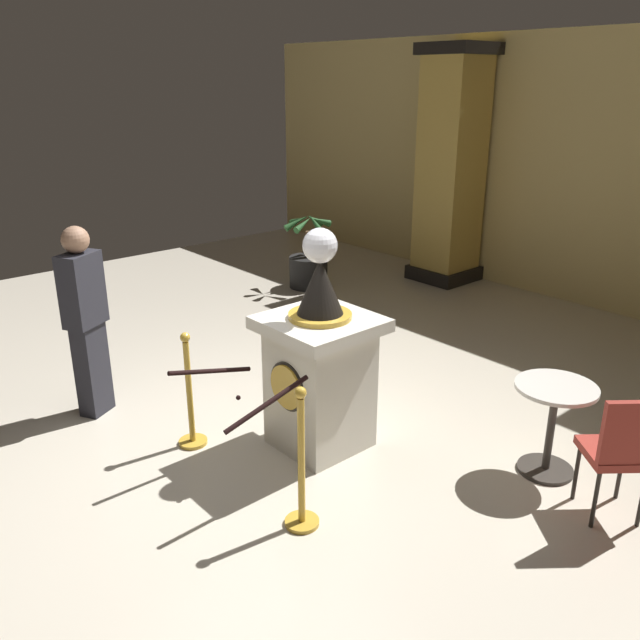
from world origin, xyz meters
name	(u,v)px	position (x,y,z in m)	size (l,w,h in m)	color
ground_plane	(262,447)	(0.00, 0.00, 0.00)	(12.95, 12.95, 0.00)	beige
back_wall	(610,175)	(0.00, 5.50, 1.74)	(12.95, 0.16, 3.48)	tan
pedestal_clock	(320,366)	(0.26, 0.40, 0.71)	(0.83, 0.83, 1.84)	silver
stanchion_near	(190,406)	(-0.43, -0.40, 0.35)	(0.24, 0.24, 1.00)	gold
stanchion_far	(301,478)	(0.98, -0.39, 0.37)	(0.24, 0.24, 1.05)	gold
velvet_rope	(238,387)	(0.27, -0.39, 0.79)	(0.75, 0.72, 0.22)	black
column_left	(451,169)	(-2.10, 4.99, 1.66)	(0.88, 0.88, 3.34)	black
potted_palm_left	(308,265)	(-3.15, 3.17, 0.33)	(0.71, 0.69, 1.11)	black
bystander_guest	(86,317)	(-1.50, -0.77, 0.93)	(0.36, 0.42, 1.73)	#26262D
cafe_table	(552,417)	(1.74, 1.46, 0.47)	(0.61, 0.61, 0.74)	#332D28
cafe_chair_red	(621,447)	(2.35, 1.26, 0.57)	(0.56, 0.56, 0.96)	black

